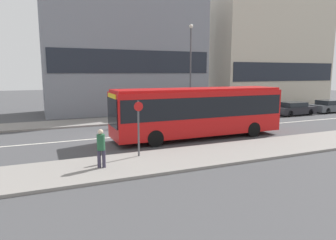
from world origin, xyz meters
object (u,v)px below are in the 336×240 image
(parked_car_1, at_px, (294,109))
(pedestrian_near_stop, at_px, (101,146))
(bus_stop_sign, at_px, (138,124))
(parked_car_2, at_px, (330,106))
(city_bus, at_px, (198,109))
(street_lamp, at_px, (191,63))
(parked_car_0, at_px, (251,111))

(parked_car_1, relative_size, pedestrian_near_stop, 2.53)
(bus_stop_sign, bearing_deg, parked_car_2, 19.80)
(city_bus, relative_size, parked_car_2, 2.44)
(parked_car_1, bearing_deg, bus_stop_sign, -155.49)
(street_lamp, bearing_deg, bus_stop_sign, -128.19)
(parked_car_0, bearing_deg, bus_stop_sign, -147.68)
(city_bus, distance_m, parked_car_1, 14.83)
(parked_car_1, xyz_separation_m, street_lamp, (-10.51, 1.89, 4.39))
(parked_car_0, xyz_separation_m, parked_car_1, (5.23, -0.00, -0.01))
(parked_car_2, bearing_deg, parked_car_0, -179.55)
(street_lamp, bearing_deg, parked_car_0, -19.61)
(parked_car_1, bearing_deg, parked_car_2, 0.92)
(city_bus, distance_m, street_lamp, 8.62)
(city_bus, bearing_deg, parked_car_1, 22.35)
(parked_car_0, height_order, pedestrian_near_stop, pedestrian_near_stop)
(city_bus, bearing_deg, parked_car_2, 16.99)
(parked_car_0, xyz_separation_m, street_lamp, (-5.29, 1.88, 4.38))
(pedestrian_near_stop, distance_m, street_lamp, 15.87)
(parked_car_0, bearing_deg, city_bus, -147.37)
(parked_car_1, bearing_deg, street_lamp, 169.83)
(pedestrian_near_stop, distance_m, bus_stop_sign, 2.37)
(parked_car_2, bearing_deg, city_bus, -163.73)
(parked_car_2, bearing_deg, street_lamp, 173.46)
(city_bus, relative_size, street_lamp, 1.36)
(parked_car_1, bearing_deg, city_bus, -158.36)
(parked_car_0, distance_m, pedestrian_near_stop, 18.24)
(parked_car_0, height_order, street_lamp, street_lamp)
(parked_car_0, relative_size, street_lamp, 0.57)
(pedestrian_near_stop, bearing_deg, parked_car_0, -130.32)
(parked_car_2, bearing_deg, pedestrian_near_stop, -159.49)
(city_bus, distance_m, parked_car_2, 19.79)
(parked_car_1, xyz_separation_m, pedestrian_near_stop, (-20.72, -9.62, 0.46))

